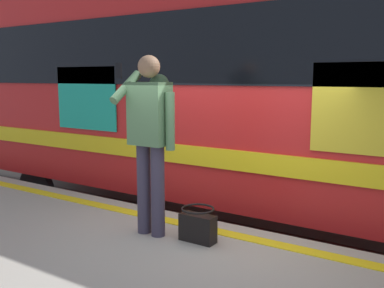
{
  "coord_description": "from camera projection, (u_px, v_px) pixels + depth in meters",
  "views": [
    {
      "loc": [
        -2.3,
        4.13,
        2.58
      ],
      "look_at": [
        0.22,
        0.3,
        1.88
      ],
      "focal_mm": 41.23,
      "sensor_mm": 36.0,
      "label": 1
    }
  ],
  "objects": [
    {
      "name": "train_carriage",
      "position": [
        256.0,
        81.0,
        6.56
      ],
      "size": [
        11.21,
        3.1,
        3.96
      ],
      "color": "red",
      "rests_on": "ground"
    },
    {
      "name": "passenger",
      "position": [
        151.0,
        130.0,
        4.38
      ],
      "size": [
        0.57,
        0.55,
        1.81
      ],
      "color": "#383347",
      "rests_on": "platform"
    },
    {
      "name": "track_rail_far",
      "position": [
        302.0,
        231.0,
        7.23
      ],
      "size": [
        20.53,
        0.08,
        0.16
      ],
      "primitive_type": "cube",
      "color": "slate",
      "rests_on": "ground"
    },
    {
      "name": "track_rail_near",
      "position": [
        266.0,
        261.0,
        6.04
      ],
      "size": [
        20.53,
        0.08,
        0.16
      ],
      "primitive_type": "cube",
      "color": "slate",
      "rests_on": "ground"
    },
    {
      "name": "handbag",
      "position": [
        198.0,
        226.0,
        4.3
      ],
      "size": [
        0.36,
        0.33,
        0.34
      ],
      "color": "black",
      "rests_on": "platform"
    },
    {
      "name": "safety_line",
      "position": [
        209.0,
        230.0,
        4.65
      ],
      "size": [
        15.47,
        0.16,
        0.01
      ],
      "primitive_type": "cube",
      "color": "yellow",
      "rests_on": "platform"
    }
  ]
}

